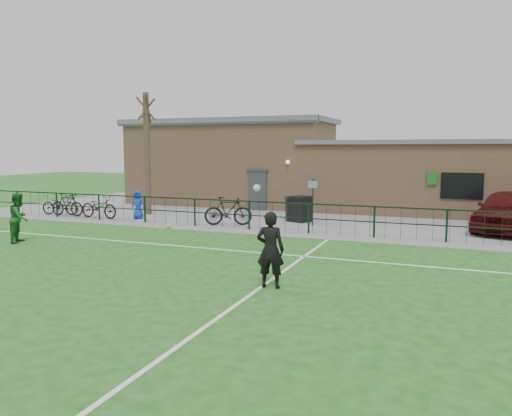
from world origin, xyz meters
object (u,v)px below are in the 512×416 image
at_px(wheelie_bin_left, 293,210).
at_px(outfield_player, 19,218).
at_px(bicycle_b, 67,205).
at_px(wheelie_bin_right, 301,210).
at_px(bare_tree, 147,154).
at_px(car_maroon, 508,211).
at_px(ball_ground, 168,226).
at_px(bicycle_a, 60,205).
at_px(bicycle_c, 99,207).
at_px(sign_post, 313,202).
at_px(bicycle_d, 228,211).
at_px(spectator_child, 138,205).

xyz_separation_m(wheelie_bin_left, outfield_player, (-7.42, -8.50, 0.36)).
bearing_deg(bicycle_b, wheelie_bin_right, -80.48).
height_order(bare_tree, outfield_player, bare_tree).
distance_m(bare_tree, car_maroon, 16.36).
bearing_deg(ball_ground, bicycle_a, 167.44).
xyz_separation_m(bicycle_b, bicycle_c, (1.96, -0.06, -0.01)).
bearing_deg(car_maroon, wheelie_bin_left, -161.28).
relative_size(bare_tree, car_maroon, 1.23).
xyz_separation_m(wheelie_bin_left, bicycle_a, (-11.35, -2.36, 0.01)).
relative_size(bicycle_c, ball_ground, 10.56).
bearing_deg(bicycle_b, bare_tree, -61.13).
distance_m(bicycle_a, ball_ground, 7.38).
height_order(bicycle_b, ball_ground, bicycle_b).
height_order(wheelie_bin_left, bicycle_a, bicycle_a).
xyz_separation_m(wheelie_bin_left, car_maroon, (8.78, 0.37, 0.33)).
bearing_deg(car_maroon, outfield_player, -135.00).
distance_m(sign_post, bicycle_d, 3.63).
distance_m(wheelie_bin_left, outfield_player, 11.29).
bearing_deg(spectator_child, sign_post, -4.58).
distance_m(bare_tree, wheelie_bin_left, 7.84).
relative_size(wheelie_bin_left, bicycle_a, 0.52).
distance_m(sign_post, outfield_player, 11.37).
distance_m(wheelie_bin_left, bicycle_a, 11.60).
bearing_deg(bicycle_a, outfield_player, -158.30).
relative_size(spectator_child, ball_ground, 6.74).
relative_size(wheelie_bin_left, bicycle_b, 0.54).
bearing_deg(bare_tree, wheelie_bin_right, 2.48).
height_order(wheelie_bin_left, bicycle_c, bicycle_c).
height_order(bicycle_a, outfield_player, outfield_player).
xyz_separation_m(bare_tree, bicycle_c, (-1.36, -2.08, -2.44)).
xyz_separation_m(bicycle_a, outfield_player, (3.93, -6.13, 0.35)).
bearing_deg(spectator_child, outfield_player, -106.13).
bearing_deg(bare_tree, ball_ground, -46.47).
height_order(wheelie_bin_right, spectator_child, spectator_child).
xyz_separation_m(bare_tree, outfield_player, (-0.01, -7.96, -2.13)).
height_order(sign_post, bicycle_b, sign_post).
xyz_separation_m(bicycle_b, outfield_player, (3.31, -5.94, 0.30)).
bearing_deg(bicycle_d, spectator_child, 65.95).
bearing_deg(bicycle_b, bicycle_c, -94.17).
relative_size(bare_tree, ball_ground, 30.82).
height_order(sign_post, bicycle_c, sign_post).
relative_size(spectator_child, outfield_player, 0.75).
relative_size(bicycle_d, spectator_child, 1.56).
xyz_separation_m(spectator_child, ball_ground, (2.77, -1.85, -0.58)).
bearing_deg(wheelie_bin_left, bicycle_a, 167.11).
xyz_separation_m(bare_tree, ball_ground, (3.26, -3.43, -2.90)).
relative_size(bare_tree, bicycle_a, 3.14).
distance_m(car_maroon, bicycle_c, 17.80).
bearing_deg(spectator_child, bicycle_b, 174.84).
bearing_deg(bicycle_c, bicycle_b, 91.58).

